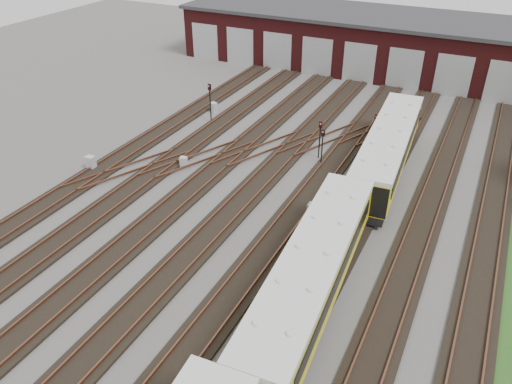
% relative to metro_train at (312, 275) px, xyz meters
% --- Properties ---
extents(ground, '(120.00, 120.00, 0.00)m').
position_rel_metro_train_xyz_m(ground, '(-6.00, 1.35, -2.02)').
color(ground, '#4B4846').
rests_on(ground, ground).
extents(track_network, '(30.40, 70.00, 0.33)m').
position_rel_metro_train_xyz_m(track_network, '(-6.17, 1.94, -1.91)').
color(track_network, black).
rests_on(track_network, ground).
extents(maintenance_shed, '(51.00, 12.50, 6.35)m').
position_rel_metro_train_xyz_m(maintenance_shed, '(-6.01, 41.32, 1.19)').
color(maintenance_shed, '#4A1213').
rests_on(maintenance_shed, ground).
extents(metro_train, '(3.94, 48.09, 3.29)m').
position_rel_metro_train_xyz_m(metro_train, '(0.00, 0.00, 0.00)').
color(metro_train, black).
rests_on(metro_train, ground).
extents(signal_mast_0, '(0.31, 0.29, 3.66)m').
position_rel_metro_train_xyz_m(signal_mast_0, '(-17.22, 18.53, 0.32)').
color(signal_mast_0, black).
rests_on(signal_mast_0, ground).
extents(signal_mast_1, '(0.27, 0.25, 3.22)m').
position_rel_metro_train_xyz_m(signal_mast_1, '(-5.48, 16.01, 0.04)').
color(signal_mast_1, black).
rests_on(signal_mast_1, ground).
extents(signal_mast_2, '(0.26, 0.24, 2.99)m').
position_rel_metro_train_xyz_m(signal_mast_2, '(-4.94, 15.15, -0.09)').
color(signal_mast_2, black).
rests_on(signal_mast_2, ground).
extents(signal_mast_3, '(0.24, 0.23, 2.76)m').
position_rel_metro_train_xyz_m(signal_mast_3, '(-2.16, 20.46, -0.25)').
color(signal_mast_3, black).
rests_on(signal_mast_3, ground).
extents(relay_cabinet_0, '(0.69, 0.58, 1.12)m').
position_rel_metro_train_xyz_m(relay_cabinet_0, '(-20.83, 6.27, -1.46)').
color(relay_cabinet_0, '#B6B8BB').
rests_on(relay_cabinet_0, ground).
extents(relay_cabinet_1, '(0.76, 0.70, 1.03)m').
position_rel_metro_train_xyz_m(relay_cabinet_1, '(-18.04, 20.47, -1.50)').
color(relay_cabinet_1, '#B6B8BB').
rests_on(relay_cabinet_1, ground).
extents(relay_cabinet_2, '(0.65, 0.59, 0.91)m').
position_rel_metro_train_xyz_m(relay_cabinet_2, '(-14.47, 9.76, -1.56)').
color(relay_cabinet_2, '#B6B8BB').
rests_on(relay_cabinet_2, ground).
extents(relay_cabinet_3, '(0.76, 0.69, 1.07)m').
position_rel_metro_train_xyz_m(relay_cabinet_3, '(-1.04, 19.20, -1.48)').
color(relay_cabinet_3, '#B6B8BB').
rests_on(relay_cabinet_3, ground).
extents(relay_cabinet_4, '(0.68, 0.57, 1.12)m').
position_rel_metro_train_xyz_m(relay_cabinet_4, '(-2.79, 7.65, -1.46)').
color(relay_cabinet_4, '#B6B8BB').
rests_on(relay_cabinet_4, ground).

